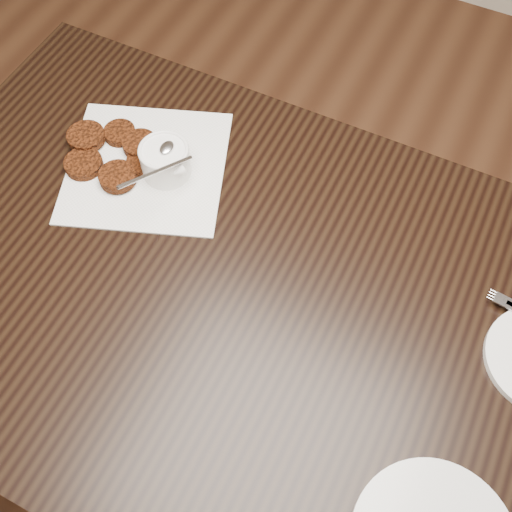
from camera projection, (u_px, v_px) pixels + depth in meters
The scene contains 5 objects.
floor at pixel (254, 441), 1.63m from camera, with size 4.00×4.00×0.00m, color brown.
table at pixel (246, 373), 1.34m from camera, with size 1.33×0.86×0.75m, color black.
napkin at pixel (146, 167), 1.15m from camera, with size 0.29×0.29×0.00m, color white.
sauce_ramekin at pixel (163, 149), 1.09m from camera, with size 0.12×0.12×0.13m, color white, non-canonical shape.
patty_cluster at pixel (116, 152), 1.15m from camera, with size 0.23×0.23×0.02m, color #65280D, non-canonical shape.
Camera 1 is at (0.18, -0.36, 1.66)m, focal length 43.08 mm.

